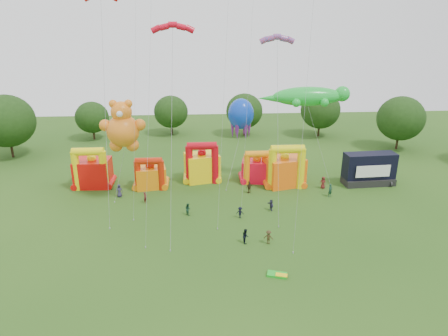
{
  "coord_description": "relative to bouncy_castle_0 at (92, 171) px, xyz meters",
  "views": [
    {
      "loc": [
        -2.53,
        -31.72,
        24.52
      ],
      "look_at": [
        0.89,
        18.0,
        6.29
      ],
      "focal_mm": 32.0,
      "sensor_mm": 36.0,
      "label": 1
    }
  ],
  "objects": [
    {
      "name": "spectator_8",
      "position": [
        21.98,
        -18.93,
        -1.67
      ],
      "size": [
        0.77,
        0.94,
        1.79
      ],
      "primitive_type": "imported",
      "rotation": [
        0.0,
        0.0,
        1.68
      ],
      "color": "black",
      "rests_on": "ground"
    },
    {
      "name": "spectator_3",
      "position": [
        22.02,
        -12.55,
        -1.77
      ],
      "size": [
        1.16,
        0.9,
        1.58
      ],
      "primitive_type": "imported",
      "rotation": [
        0.0,
        0.0,
        2.79
      ],
      "color": "black",
      "rests_on": "ground"
    },
    {
      "name": "spectator_1",
      "position": [
        8.89,
        -6.87,
        -1.74
      ],
      "size": [
        0.56,
        0.7,
        1.65
      ],
      "primitive_type": "imported",
      "rotation": [
        0.0,
        0.0,
        1.25
      ],
      "color": "#55181B",
      "rests_on": "ground"
    },
    {
      "name": "folded_kite_bundle",
      "position": [
        24.49,
        -25.71,
        -2.42
      ],
      "size": [
        2.21,
        1.55,
        0.31
      ],
      "color": "green",
      "rests_on": "ground"
    },
    {
      "name": "stage_trailer",
      "position": [
        43.79,
        -2.09,
        -0.06
      ],
      "size": [
        8.24,
        3.48,
        5.19
      ],
      "color": "black",
      "rests_on": "ground"
    },
    {
      "name": "diamond_kites",
      "position": [
        18.26,
        -12.53,
        13.25
      ],
      "size": [
        21.77,
        18.27,
        34.11
      ],
      "color": "#E90A45",
      "rests_on": "ground"
    },
    {
      "name": "bouncy_castle_2",
      "position": [
        17.25,
        1.31,
        0.05
      ],
      "size": [
        6.06,
        5.28,
        6.89
      ],
      "color": "yellow",
      "rests_on": "ground"
    },
    {
      "name": "ground",
      "position": [
        19.14,
        -28.24,
        -2.56
      ],
      "size": [
        160.0,
        160.0,
        0.0
      ],
      "primitive_type": "plane",
      "color": "#224914",
      "rests_on": "ground"
    },
    {
      "name": "bouncy_castle_4",
      "position": [
        30.22,
        -1.59,
        0.11
      ],
      "size": [
        6.7,
        5.88,
        7.08
      ],
      "color": "#FF630D",
      "rests_on": "ground"
    },
    {
      "name": "spectator_9",
      "position": [
        24.65,
        -19.32,
        -1.7
      ],
      "size": [
        1.28,
        1.03,
        1.73
      ],
      "primitive_type": "imported",
      "rotation": [
        0.0,
        0.0,
        2.73
      ],
      "color": "#382D16",
      "rests_on": "ground"
    },
    {
      "name": "teddy_bear_kite",
      "position": [
        6.29,
        -5.88,
        7.62
      ],
      "size": [
        6.3,
        4.47,
        14.9
      ],
      "color": "orange",
      "rests_on": "ground"
    },
    {
      "name": "spectator_7",
      "position": [
        36.16,
        -6.56,
        -1.57
      ],
      "size": [
        0.86,
        0.78,
        1.98
      ],
      "primitive_type": "imported",
      "rotation": [
        0.0,
        0.0,
        0.54
      ],
      "color": "#163827",
      "rests_on": "ground"
    },
    {
      "name": "spectator_2",
      "position": [
        15.08,
        -11.15,
        -1.73
      ],
      "size": [
        0.99,
        1.03,
        1.67
      ],
      "primitive_type": "imported",
      "rotation": [
        0.0,
        0.0,
        2.19
      ],
      "color": "#193F2A",
      "rests_on": "ground"
    },
    {
      "name": "spectator_5",
      "position": [
        26.52,
        -10.6,
        -1.76
      ],
      "size": [
        0.92,
        1.56,
        1.6
      ],
      "primitive_type": "imported",
      "rotation": [
        0.0,
        0.0,
        5.04
      ],
      "color": "#292741",
      "rests_on": "ground"
    },
    {
      "name": "bouncy_castle_3",
      "position": [
        26.12,
        0.35,
        -0.44
      ],
      "size": [
        5.3,
        4.58,
        5.55
      ],
      "color": "red",
      "rests_on": "ground"
    },
    {
      "name": "bouncy_castle_1",
      "position": [
        9.11,
        -1.11,
        -0.54
      ],
      "size": [
        5.13,
        4.39,
        5.27
      ],
      "color": "orange",
      "rests_on": "ground"
    },
    {
      "name": "bouncy_castle_0",
      "position": [
        0.0,
        0.0,
        0.0
      ],
      "size": [
        5.49,
        4.47,
        6.76
      ],
      "color": "red",
      "rests_on": "ground"
    },
    {
      "name": "spectator_0",
      "position": [
        4.8,
        -4.51,
        -1.57
      ],
      "size": [
        1.09,
        0.84,
        1.98
      ],
      "primitive_type": "imported",
      "rotation": [
        0.0,
        0.0,
        0.24
      ],
      "color": "#2F2A47",
      "rests_on": "ground"
    },
    {
      "name": "spectator_6",
      "position": [
        36.04,
        -3.41,
        -1.59
      ],
      "size": [
        1.12,
        1.09,
        1.94
      ],
      "primitive_type": "imported",
      "rotation": [
        0.0,
        0.0,
        5.56
      ],
      "color": "maroon",
      "rests_on": "ground"
    },
    {
      "name": "parafoil_kites",
      "position": [
        13.24,
        -14.02,
        10.47
      ],
      "size": [
        24.44,
        11.59,
        28.58
      ],
      "color": "red",
      "rests_on": "ground"
    },
    {
      "name": "spectator_4",
      "position": [
        24.31,
        -4.42,
        -1.62
      ],
      "size": [
        1.19,
        0.9,
        1.88
      ],
      "primitive_type": "imported",
      "rotation": [
        0.0,
        0.0,
        3.6
      ],
      "color": "#382616",
      "rests_on": "ground"
    },
    {
      "name": "tree_ring",
      "position": [
        17.94,
        -27.61,
        3.7
      ],
      "size": [
        125.96,
        128.09,
        12.07
      ],
      "color": "#352314",
      "rests_on": "ground"
    },
    {
      "name": "octopus_kite",
      "position": [
        22.87,
        1.61,
        3.58
      ],
      "size": [
        5.14,
        9.19,
        13.09
      ],
      "color": "#0C38C1",
      "rests_on": "ground"
    },
    {
      "name": "gecko_kite",
      "position": [
        34.83,
        -0.7,
        6.76
      ],
      "size": [
        14.39,
        6.73,
        15.4
      ],
      "color": "green",
      "rests_on": "ground"
    }
  ]
}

